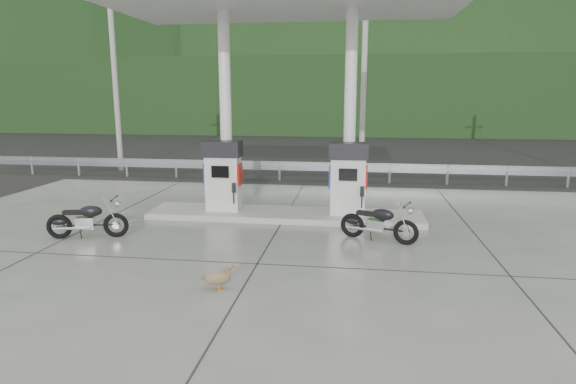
# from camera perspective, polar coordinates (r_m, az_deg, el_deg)

# --- Properties ---
(ground) EXTENTS (160.00, 160.00, 0.00)m
(ground) POSITION_cam_1_polar(r_m,az_deg,el_deg) (10.03, -2.51, -6.69)
(ground) COLOR black
(ground) RESTS_ON ground
(forecourt_apron) EXTENTS (18.00, 14.00, 0.02)m
(forecourt_apron) POSITION_cam_1_polar(r_m,az_deg,el_deg) (10.03, -2.51, -6.63)
(forecourt_apron) COLOR slate
(forecourt_apron) RESTS_ON ground
(pump_island) EXTENTS (7.00, 1.40, 0.15)m
(pump_island) POSITION_cam_1_polar(r_m,az_deg,el_deg) (12.38, -0.41, -2.70)
(pump_island) COLOR gray
(pump_island) RESTS_ON forecourt_apron
(gas_pump_left) EXTENTS (0.95, 0.55, 1.80)m
(gas_pump_left) POSITION_cam_1_polar(r_m,az_deg,el_deg) (12.51, -7.69, 1.91)
(gas_pump_left) COLOR silver
(gas_pump_left) RESTS_ON pump_island
(gas_pump_right) EXTENTS (0.95, 0.55, 1.80)m
(gas_pump_right) POSITION_cam_1_polar(r_m,az_deg,el_deg) (12.05, 7.14, 1.56)
(gas_pump_right) COLOR silver
(gas_pump_right) RESTS_ON pump_island
(canopy_column_left) EXTENTS (0.30, 0.30, 5.00)m
(canopy_column_left) POSITION_cam_1_polar(r_m,az_deg,el_deg) (12.73, -7.39, 9.33)
(canopy_column_left) COLOR white
(canopy_column_left) RESTS_ON pump_island
(canopy_column_right) EXTENTS (0.30, 0.30, 5.00)m
(canopy_column_right) POSITION_cam_1_polar(r_m,az_deg,el_deg) (12.28, 7.36, 9.25)
(canopy_column_right) COLOR white
(canopy_column_right) RESTS_ON pump_island
(guardrail) EXTENTS (26.00, 0.16, 1.42)m
(guardrail) POSITION_cam_1_polar(r_m,az_deg,el_deg) (17.63, 2.21, 3.59)
(guardrail) COLOR gray
(guardrail) RESTS_ON ground
(road) EXTENTS (60.00, 7.00, 0.01)m
(road) POSITION_cam_1_polar(r_m,az_deg,el_deg) (21.18, 3.16, 2.97)
(road) COLOR black
(road) RESTS_ON ground
(utility_pole_a) EXTENTS (0.22, 0.22, 8.00)m
(utility_pole_a) POSITION_cam_1_polar(r_m,az_deg,el_deg) (21.26, -19.86, 13.17)
(utility_pole_a) COLOR gray
(utility_pole_a) RESTS_ON ground
(utility_pole_b) EXTENTS (0.22, 0.22, 8.00)m
(utility_pole_b) POSITION_cam_1_polar(r_m,az_deg,el_deg) (18.89, 9.00, 13.99)
(utility_pole_b) COLOR gray
(utility_pole_b) RESTS_ON ground
(tree_band) EXTENTS (80.00, 6.00, 6.00)m
(tree_band) POSITION_cam_1_polar(r_m,az_deg,el_deg) (39.41, 5.56, 11.23)
(tree_band) COLOR black
(tree_band) RESTS_ON ground
(forested_hills) EXTENTS (100.00, 40.00, 140.00)m
(forested_hills) POSITION_cam_1_polar(r_m,az_deg,el_deg) (69.46, 6.63, 8.81)
(forested_hills) COLOR black
(forested_hills) RESTS_ON ground
(motorcycle_left) EXTENTS (1.72, 0.89, 0.78)m
(motorcycle_left) POSITION_cam_1_polar(r_m,az_deg,el_deg) (11.47, -22.69, -3.14)
(motorcycle_left) COLOR black
(motorcycle_left) RESTS_ON forecourt_apron
(motorcycle_right) EXTENTS (1.70, 1.04, 0.77)m
(motorcycle_right) POSITION_cam_1_polar(r_m,az_deg,el_deg) (10.55, 10.69, -3.68)
(motorcycle_right) COLOR black
(motorcycle_right) RESTS_ON forecourt_apron
(duck) EXTENTS (0.54, 0.34, 0.38)m
(duck) POSITION_cam_1_polar(r_m,az_deg,el_deg) (7.97, -8.34, -10.12)
(duck) COLOR brown
(duck) RESTS_ON forecourt_apron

